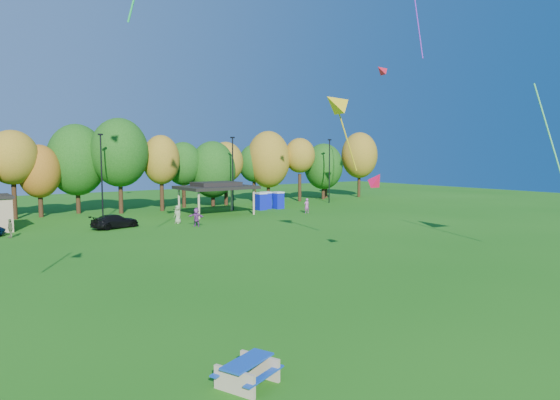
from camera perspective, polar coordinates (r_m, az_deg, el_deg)
ground at (r=20.45m, az=9.18°, el=-14.58°), size 160.00×160.00×0.00m
tree_line at (r=60.36m, az=-24.00°, el=3.83°), size 93.57×10.55×11.15m
lamp_posts at (r=55.78m, az=-19.72°, el=2.85°), size 64.50×0.25×9.09m
pavilion at (r=57.72m, az=-7.30°, el=1.52°), size 8.20×6.20×3.77m
porta_potties at (r=63.20m, az=-1.32°, el=-0.06°), size 3.75×2.04×2.18m
picnic_table at (r=15.81m, az=-3.73°, el=-18.88°), size 2.20×2.02×0.77m
car_d at (r=49.33m, az=-18.33°, el=-2.33°), size 4.82×2.87×1.31m
far_person_1 at (r=51.10m, az=-11.63°, el=-1.63°), size 0.79×1.01×1.82m
far_person_2 at (r=58.81m, az=3.07°, el=-0.67°), size 0.69×0.49×1.76m
far_person_4 at (r=47.08m, az=-28.46°, el=-2.88°), size 0.54×0.98×1.58m
far_person_5 at (r=48.64m, az=-9.54°, el=-1.93°), size 1.34×1.73×1.82m
kite_1 at (r=31.41m, az=10.95°, el=2.31°), size 1.13×1.43×1.33m
kite_9 at (r=34.35m, az=6.29°, el=10.92°), size 3.55×2.06×5.69m
kite_10 at (r=55.93m, az=11.49°, el=14.38°), size 1.74×1.49×1.53m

